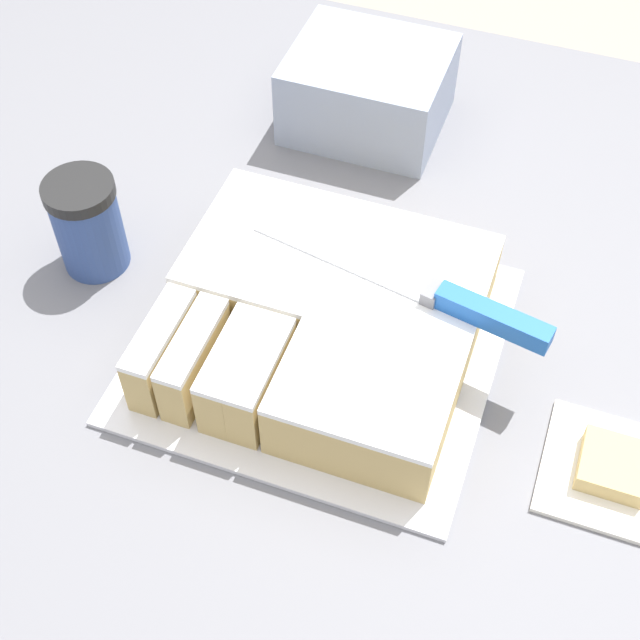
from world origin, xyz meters
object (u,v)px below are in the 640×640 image
(cake, at_px, (324,319))
(storage_box, at_px, (368,90))
(cake_board, at_px, (320,344))
(brownie, at_px, (613,466))
(knife, at_px, (457,303))
(coffee_cup, at_px, (88,224))

(cake, relative_size, storage_box, 1.60)
(cake_board, bearing_deg, storage_box, 100.40)
(brownie, bearing_deg, cake_board, 170.57)
(brownie, bearing_deg, knife, 155.47)
(cake_board, xyz_separation_m, coffee_cup, (-0.29, 0.03, 0.06))
(storage_box, bearing_deg, brownie, -47.89)
(cake_board, bearing_deg, coffee_cup, 174.24)
(knife, relative_size, storage_box, 1.67)
(cake_board, height_order, knife, knife)
(cake_board, xyz_separation_m, brownie, (0.32, -0.05, 0.01))
(cake, xyz_separation_m, coffee_cup, (-0.29, 0.03, 0.02))
(cake_board, distance_m, brownie, 0.32)
(knife, height_order, brownie, knife)
(coffee_cup, xyz_separation_m, brownie, (0.61, -0.08, -0.04))
(cake_board, relative_size, coffee_cup, 3.14)
(cake, relative_size, knife, 0.96)
(knife, relative_size, coffee_cup, 2.79)
(coffee_cup, xyz_separation_m, storage_box, (0.22, 0.35, -0.01))
(coffee_cup, bearing_deg, storage_box, 57.87)
(cake_board, height_order, coffee_cup, coffee_cup)
(cake_board, distance_m, storage_box, 0.39)
(cake_board, xyz_separation_m, cake, (0.00, 0.00, 0.04))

